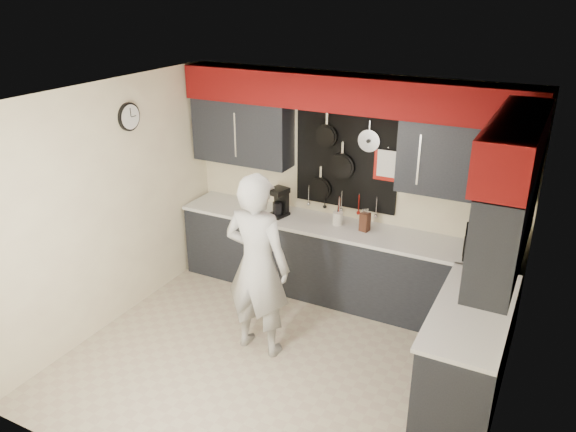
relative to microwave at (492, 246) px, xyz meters
The scene contains 10 objects.
ground 2.41m from the microwave, 140.66° to the right, with size 4.00×4.00×0.00m, color #B4A98C.
back_wall_assembly 1.92m from the microwave, behind, with size 4.00×0.36×2.60m.
right_wall_assembly 1.42m from the microwave, 80.59° to the right, with size 0.36×3.50×2.60m.
left_wall_assembly 3.91m from the microwave, 159.73° to the right, with size 0.05×3.50×2.60m.
base_cabinets 1.35m from the microwave, 168.57° to the right, with size 3.95×2.20×0.92m.
microwave is the anchor object (origin of this frame).
knife_block 1.36m from the microwave, behind, with size 0.10×0.10×0.21m, color #381A11.
utensil_crock 1.70m from the microwave, behind, with size 0.12×0.12×0.15m, color white.
coffee_maker 2.42m from the microwave, behind, with size 0.23×0.27×0.34m.
person 2.33m from the microwave, 148.40° to the right, with size 0.69×0.45×1.89m, color beige.
Camera 1 is at (2.15, -4.01, 3.48)m, focal length 35.00 mm.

